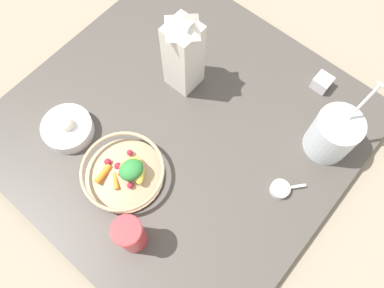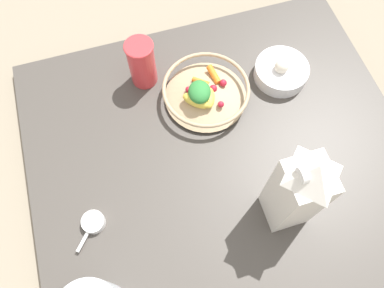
% 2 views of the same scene
% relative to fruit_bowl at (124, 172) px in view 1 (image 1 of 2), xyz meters
% --- Properties ---
extents(ground_plane, '(6.00, 6.00, 0.00)m').
position_rel_fruit_bowl_xyz_m(ground_plane, '(0.21, -0.01, -0.07)').
color(ground_plane, gray).
extents(countertop, '(0.91, 0.91, 0.03)m').
position_rel_fruit_bowl_xyz_m(countertop, '(0.21, -0.01, -0.05)').
color(countertop, '#47423D').
rests_on(countertop, ground_plane).
extents(fruit_bowl, '(0.22, 0.22, 0.08)m').
position_rel_fruit_bowl_xyz_m(fruit_bowl, '(0.00, 0.00, 0.00)').
color(fruit_bowl, tan).
rests_on(fruit_bowl, countertop).
extents(milk_carton, '(0.08, 0.08, 0.28)m').
position_rel_fruit_bowl_xyz_m(milk_carton, '(0.33, 0.08, 0.11)').
color(milk_carton, silver).
rests_on(milk_carton, countertop).
extents(yogurt_tub, '(0.13, 0.12, 0.26)m').
position_rel_fruit_bowl_xyz_m(yogurt_tub, '(0.42, -0.35, 0.04)').
color(yogurt_tub, silver).
rests_on(yogurt_tub, countertop).
extents(drinking_cup, '(0.07, 0.07, 0.14)m').
position_rel_fruit_bowl_xyz_m(drinking_cup, '(-0.11, -0.13, 0.04)').
color(drinking_cup, '#DB383D').
rests_on(drinking_cup, countertop).
extents(spice_jar, '(0.05, 0.05, 0.04)m').
position_rel_fruit_bowl_xyz_m(spice_jar, '(0.57, -0.24, -0.01)').
color(spice_jar, silver).
rests_on(spice_jar, countertop).
extents(measuring_scoop, '(0.08, 0.07, 0.02)m').
position_rel_fruit_bowl_xyz_m(measuring_scoop, '(0.24, -0.34, -0.02)').
color(measuring_scoop, white).
rests_on(measuring_scoop, countertop).
extents(garlic_bowl, '(0.14, 0.14, 0.07)m').
position_rel_fruit_bowl_xyz_m(garlic_bowl, '(-0.01, 0.21, -0.01)').
color(garlic_bowl, white).
rests_on(garlic_bowl, countertop).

